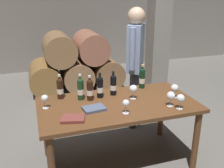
# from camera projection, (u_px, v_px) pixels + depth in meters

# --- Properties ---
(ground_plane) EXTENTS (14.00, 14.00, 0.00)m
(ground_plane) POSITION_uv_depth(u_px,v_px,m) (117.00, 161.00, 3.03)
(ground_plane) COLOR #66635E
(cellar_back_wall) EXTENTS (10.00, 0.24, 2.80)m
(cellar_back_wall) POSITION_uv_depth(u_px,v_px,m) (62.00, 13.00, 6.30)
(cellar_back_wall) COLOR gray
(cellar_back_wall) RESTS_ON ground_plane
(barrel_stack) EXTENTS (1.86, 0.90, 1.15)m
(barrel_stack) POSITION_uv_depth(u_px,v_px,m) (76.00, 64.00, 5.17)
(barrel_stack) COLOR brown
(barrel_stack) RESTS_ON ground_plane
(stone_pillar) EXTENTS (0.32, 0.32, 2.60)m
(stone_pillar) POSITION_uv_depth(u_px,v_px,m) (159.00, 28.00, 4.39)
(stone_pillar) COLOR gray
(stone_pillar) RESTS_ON ground_plane
(dining_table) EXTENTS (1.70, 0.90, 0.76)m
(dining_table) POSITION_uv_depth(u_px,v_px,m) (118.00, 111.00, 2.80)
(dining_table) COLOR brown
(dining_table) RESTS_ON ground_plane
(wine_bottle_0) EXTENTS (0.07, 0.07, 0.30)m
(wine_bottle_0) POSITION_uv_depth(u_px,v_px,m) (142.00, 78.00, 3.16)
(wine_bottle_0) COLOR black
(wine_bottle_0) RESTS_ON dining_table
(wine_bottle_1) EXTENTS (0.07, 0.07, 0.29)m
(wine_bottle_1) POSITION_uv_depth(u_px,v_px,m) (113.00, 85.00, 2.95)
(wine_bottle_1) COLOR black
(wine_bottle_1) RESTS_ON dining_table
(wine_bottle_2) EXTENTS (0.07, 0.07, 0.28)m
(wine_bottle_2) POSITION_uv_depth(u_px,v_px,m) (90.00, 90.00, 2.81)
(wine_bottle_2) COLOR black
(wine_bottle_2) RESTS_ON dining_table
(wine_bottle_3) EXTENTS (0.07, 0.07, 0.28)m
(wine_bottle_3) POSITION_uv_depth(u_px,v_px,m) (60.00, 88.00, 2.85)
(wine_bottle_3) COLOR black
(wine_bottle_3) RESTS_ON dining_table
(wine_bottle_4) EXTENTS (0.07, 0.07, 0.30)m
(wine_bottle_4) POSITION_uv_depth(u_px,v_px,m) (81.00, 89.00, 2.82)
(wine_bottle_4) COLOR #19381E
(wine_bottle_4) RESTS_ON dining_table
(wine_bottle_5) EXTENTS (0.07, 0.07, 0.29)m
(wine_bottle_5) POSITION_uv_depth(u_px,v_px,m) (100.00, 87.00, 2.88)
(wine_bottle_5) COLOR black
(wine_bottle_5) RESTS_ON dining_table
(wine_glass_0) EXTENTS (0.09, 0.09, 0.16)m
(wine_glass_0) POSITION_uv_depth(u_px,v_px,m) (181.00, 99.00, 2.59)
(wine_glass_0) COLOR white
(wine_glass_0) RESTS_ON dining_table
(wine_glass_1) EXTENTS (0.09, 0.09, 0.16)m
(wine_glass_1) POSITION_uv_depth(u_px,v_px,m) (171.00, 96.00, 2.66)
(wine_glass_1) COLOR white
(wine_glass_1) RESTS_ON dining_table
(wine_glass_2) EXTENTS (0.09, 0.09, 0.16)m
(wine_glass_2) POSITION_uv_depth(u_px,v_px,m) (175.00, 88.00, 2.87)
(wine_glass_2) COLOR white
(wine_glass_2) RESTS_ON dining_table
(wine_glass_3) EXTENTS (0.09, 0.09, 0.16)m
(wine_glass_3) POSITION_uv_depth(u_px,v_px,m) (133.00, 89.00, 2.84)
(wine_glass_3) COLOR white
(wine_glass_3) RESTS_ON dining_table
(wine_glass_4) EXTENTS (0.07, 0.07, 0.15)m
(wine_glass_4) POSITION_uv_depth(u_px,v_px,m) (126.00, 104.00, 2.50)
(wine_glass_4) COLOR white
(wine_glass_4) RESTS_ON dining_table
(wine_glass_5) EXTENTS (0.07, 0.07, 0.15)m
(wine_glass_5) POSITION_uv_depth(u_px,v_px,m) (45.00, 99.00, 2.61)
(wine_glass_5) COLOR white
(wine_glass_5) RESTS_ON dining_table
(tasting_notebook) EXTENTS (0.25, 0.21, 0.03)m
(tasting_notebook) POSITION_uv_depth(u_px,v_px,m) (73.00, 119.00, 2.40)
(tasting_notebook) COLOR brown
(tasting_notebook) RESTS_ON dining_table
(leather_ledger) EXTENTS (0.24, 0.19, 0.03)m
(leather_ledger) POSITION_uv_depth(u_px,v_px,m) (94.00, 109.00, 2.60)
(leather_ledger) COLOR #4C5670
(leather_ledger) RESTS_ON dining_table
(sommelier_presenting) EXTENTS (0.33, 0.42, 1.72)m
(sommelier_presenting) POSITION_uv_depth(u_px,v_px,m) (135.00, 58.00, 3.49)
(sommelier_presenting) COLOR #383842
(sommelier_presenting) RESTS_ON ground_plane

